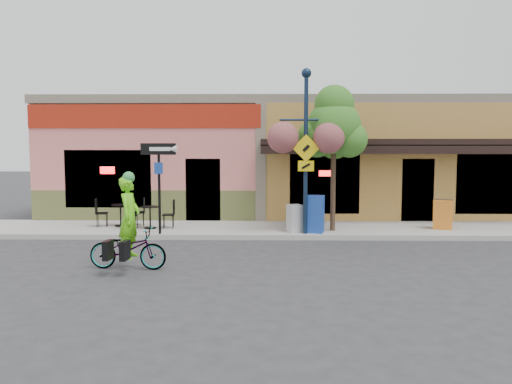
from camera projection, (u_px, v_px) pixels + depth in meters
The scene contains 14 objects.
ground at pixel (296, 244), 13.91m from camera, with size 90.00×90.00×0.00m, color #2D2D30.
sidewalk at pixel (292, 229), 15.89m from camera, with size 24.00×3.00×0.15m, color #9E9B93.
curb at pixel (295, 237), 14.45m from camera, with size 24.00×0.12×0.15m, color #A8A59E.
building at pixel (285, 158), 21.19m from camera, with size 18.20×8.20×4.50m, color #DC736C, non-canonical shape.
bicycle at pixel (128, 249), 10.91m from camera, with size 0.60×1.72×0.90m, color maroon.
cyclist_rider at pixel (130, 229), 10.87m from camera, with size 0.65×0.43×1.78m, color #66DA17.
lamp_post at pixel (306, 152), 14.47m from camera, with size 1.53×0.61×4.80m, color #122239, non-canonical shape.
one_way_sign at pixel (159, 189), 14.52m from camera, with size 1.01×0.22×2.65m, color black, non-canonical shape.
cafe_set_left at pixel (121, 212), 16.05m from camera, with size 1.53×0.77×0.92m, color black, non-canonical shape.
cafe_set_right at pixel (150, 214), 15.58m from camera, with size 1.52×0.76×0.91m, color black, non-canonical shape.
newspaper_box_blue at pixel (315, 214), 14.80m from camera, with size 0.50×0.44×1.11m, color #1B41A3, non-canonical shape.
newspaper_box_grey at pixel (295, 218), 14.88m from camera, with size 0.39×0.35×0.83m, color #AEAEAE, non-canonical shape.
street_tree at pixel (333, 158), 15.03m from camera, with size 1.74×1.74×4.45m, color #3D7A26, non-canonical shape.
sandwich_board at pixel (443, 215), 15.24m from camera, with size 0.56×0.41×0.94m, color orange, non-canonical shape.
Camera 1 is at (-0.89, -13.75, 2.63)m, focal length 35.00 mm.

